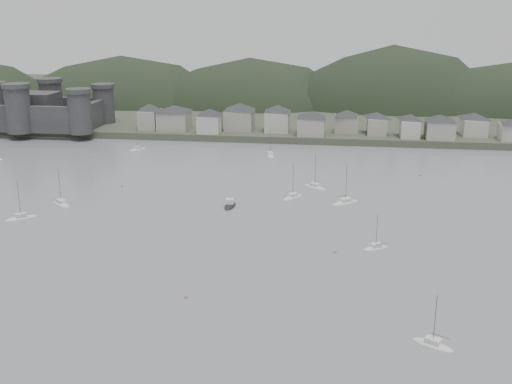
# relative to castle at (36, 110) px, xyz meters

# --- Properties ---
(ground) EXTENTS (900.00, 900.00, 0.00)m
(ground) POSITION_rel_castle_xyz_m (120.00, -179.80, -10.96)
(ground) COLOR slate
(ground) RESTS_ON ground
(far_shore_land) EXTENTS (900.00, 250.00, 3.00)m
(far_shore_land) POSITION_rel_castle_xyz_m (120.00, 115.20, -9.46)
(far_shore_land) COLOR #383D2D
(far_shore_land) RESTS_ON ground
(forested_ridge) EXTENTS (851.55, 103.94, 102.57)m
(forested_ridge) POSITION_rel_castle_xyz_m (124.83, 89.60, -22.25)
(forested_ridge) COLOR black
(forested_ridge) RESTS_ON ground
(castle) EXTENTS (66.00, 43.00, 20.00)m
(castle) POSITION_rel_castle_xyz_m (0.00, 0.00, 0.00)
(castle) COLOR #2E2E30
(castle) RESTS_ON far_shore_land
(waterfront_town) EXTENTS (451.48, 28.46, 12.92)m
(waterfront_town) POSITION_rel_castle_xyz_m (170.59, 3.54, -2.30)
(waterfront_town) COLOR #A09D92
(waterfront_town) RESTS_ON far_shore_land
(sailboat_lead) EXTENTS (7.68, 5.79, 10.25)m
(sailboat_lead) POSITION_rel_castle_xyz_m (160.56, -173.21, -10.79)
(sailboat_lead) COLOR silver
(sailboat_lead) RESTS_ON ground
(moored_fleet) EXTENTS (249.59, 178.20, 13.21)m
(moored_fleet) POSITION_rel_castle_xyz_m (110.63, -111.01, -10.79)
(moored_fleet) COLOR silver
(moored_fleet) RESTS_ON ground
(motor_launch_far) EXTENTS (3.28, 8.41, 3.98)m
(motor_launch_far) POSITION_rel_castle_xyz_m (111.60, -100.55, -10.68)
(motor_launch_far) COLOR black
(motor_launch_far) RESTS_ON ground
(mooring_buoys) EXTENTS (158.93, 114.82, 0.70)m
(mooring_buoys) POSITION_rel_castle_xyz_m (113.63, -108.34, -10.81)
(mooring_buoys) COLOR #BF5E3F
(mooring_buoys) RESTS_ON ground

